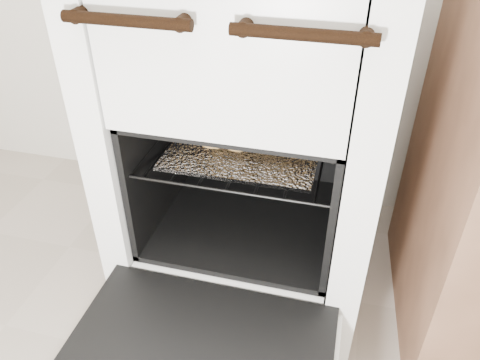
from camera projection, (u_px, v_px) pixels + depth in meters
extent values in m
cube|color=silver|center=(256.00, 125.00, 1.30)|extent=(0.67, 0.71, 1.03)
cylinder|color=black|center=(126.00, 21.00, 0.82)|extent=(0.25, 0.02, 0.02)
cylinder|color=black|center=(303.00, 34.00, 0.76)|extent=(0.25, 0.02, 0.02)
cylinder|color=black|center=(164.00, 132.00, 1.29)|extent=(0.01, 0.47, 0.01)
cylinder|color=black|center=(340.00, 155.00, 1.19)|extent=(0.01, 0.47, 0.01)
cylinder|color=black|center=(225.00, 191.00, 1.06)|extent=(0.48, 0.01, 0.01)
cylinder|color=black|center=(266.00, 107.00, 1.41)|extent=(0.48, 0.01, 0.01)
cylinder|color=black|center=(177.00, 134.00, 1.28)|extent=(0.01, 0.45, 0.01)
cylinder|color=black|center=(200.00, 137.00, 1.26)|extent=(0.01, 0.45, 0.01)
cylinder|color=black|center=(224.00, 140.00, 1.25)|extent=(0.01, 0.45, 0.01)
cylinder|color=black|center=(248.00, 143.00, 1.24)|extent=(0.01, 0.45, 0.01)
cylinder|color=black|center=(273.00, 146.00, 1.22)|extent=(0.01, 0.45, 0.01)
cylinder|color=black|center=(299.00, 149.00, 1.21)|extent=(0.01, 0.45, 0.01)
cylinder|color=black|center=(325.00, 153.00, 1.20)|extent=(0.01, 0.45, 0.01)
cube|color=white|center=(246.00, 145.00, 1.22)|extent=(0.38, 0.33, 0.01)
ellipsoid|color=#E1AA5A|center=(226.00, 118.00, 1.28)|extent=(0.16, 0.16, 0.05)
ellipsoid|color=#E1AA5A|center=(239.00, 139.00, 1.18)|extent=(0.12, 0.12, 0.05)
ellipsoid|color=#E1AA5A|center=(300.00, 127.00, 1.23)|extent=(0.14, 0.14, 0.05)
ellipsoid|color=#E1AA5A|center=(215.00, 137.00, 1.20)|extent=(0.13, 0.13, 0.04)
ellipsoid|color=#E1AA5A|center=(273.00, 128.00, 1.22)|extent=(0.14, 0.14, 0.05)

